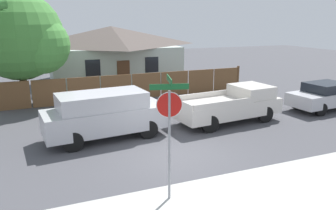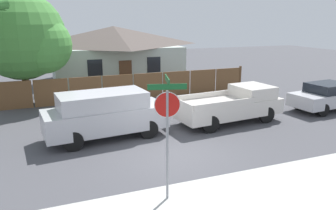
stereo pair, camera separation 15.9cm
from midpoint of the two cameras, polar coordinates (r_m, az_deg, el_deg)
name	(u,v)px [view 1 (the left image)]	position (r m, az deg, el deg)	size (l,w,h in m)	color
ground_plane	(174,155)	(12.04, 0.74, -8.71)	(80.00, 80.00, 0.00)	#47474C
sidewalk_strip	(227,206)	(9.19, 9.81, -16.88)	(36.00, 3.20, 0.01)	#B2B2AD
wooden_fence	(132,87)	(20.25, -6.54, 3.21)	(15.43, 0.12, 1.65)	brown
house	(112,53)	(26.47, -9.90, 8.93)	(10.08, 7.48, 4.27)	#B2C1B7
oak_tree	(23,38)	(20.07, -24.15, 10.60)	(5.14, 4.89, 6.34)	brown
red_suv	(105,114)	(13.62, -11.26, -1.50)	(5.11, 2.36, 1.94)	#B7B7BC
orange_pickup	(231,105)	(15.90, 10.69, 0.07)	(5.30, 2.45, 1.67)	silver
parked_sedan	(327,95)	(19.77, 25.74, 1.52)	(4.74, 2.20, 1.48)	#B7B7BC
stop_sign	(169,118)	(8.45, -0.31, -2.28)	(0.98, 0.88, 3.39)	gray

